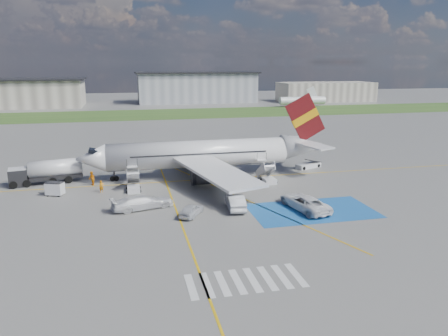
{
  "coord_description": "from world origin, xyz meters",
  "views": [
    {
      "loc": [
        -10.25,
        -47.44,
        16.39
      ],
      "look_at": [
        1.64,
        4.21,
        3.5
      ],
      "focal_mm": 35.0,
      "sensor_mm": 36.0,
      "label": 1
    }
  ],
  "objects": [
    {
      "name": "van_white_a",
      "position": [
        9.35,
        -3.26,
        1.11
      ],
      "size": [
        3.71,
        6.29,
        2.22
      ],
      "primitive_type": "imported",
      "rotation": [
        0.0,
        0.0,
        3.32
      ],
      "color": "white",
      "rests_on": "ground"
    },
    {
      "name": "taxiway_line_diag",
      "position": [
        0.0,
        12.0,
        0.01
      ],
      "size": [
        20.71,
        56.45,
        0.01
      ],
      "primitive_type": "cube",
      "rotation": [
        0.0,
        0.0,
        0.35
      ],
      "color": "gold",
      "rests_on": "ground"
    },
    {
      "name": "fuel_tanker",
      "position": [
        -21.08,
        15.04,
        1.36
      ],
      "size": [
        9.76,
        4.22,
        3.23
      ],
      "rotation": [
        0.0,
        0.0,
        0.18
      ],
      "color": "black",
      "rests_on": "ground"
    },
    {
      "name": "crew_fwd",
      "position": [
        -13.54,
        8.78,
        0.79
      ],
      "size": [
        0.67,
        0.54,
        1.58
      ],
      "primitive_type": "imported",
      "rotation": [
        0.0,
        0.0,
        0.32
      ],
      "color": "orange",
      "rests_on": "ground"
    },
    {
      "name": "belt_loader",
      "position": [
        18.02,
        15.38,
        0.35
      ],
      "size": [
        4.81,
        3.05,
        1.4
      ],
      "rotation": [
        0.0,
        0.0,
        0.38
      ],
      "color": "silver",
      "rests_on": "ground"
    },
    {
      "name": "crew_nose",
      "position": [
        -14.94,
        12.44,
        0.98
      ],
      "size": [
        1.05,
        1.16,
        1.97
      ],
      "primitive_type": "imported",
      "rotation": [
        0.0,
        0.0,
        -1.19
      ],
      "color": "orange",
      "rests_on": "ground"
    },
    {
      "name": "gpu_cart",
      "position": [
        -19.21,
        8.73,
        0.79
      ],
      "size": [
        2.41,
        1.96,
        1.74
      ],
      "rotation": [
        0.0,
        0.0,
        -0.36
      ],
      "color": "silver",
      "rests_on": "ground"
    },
    {
      "name": "terminal_centre",
      "position": [
        20.0,
        135.0,
        6.0
      ],
      "size": [
        48.0,
        18.0,
        12.0
      ],
      "primitive_type": "cube",
      "color": "gray",
      "rests_on": "ground"
    },
    {
      "name": "car_silver_a",
      "position": [
        -3.6,
        -2.62,
        0.67
      ],
      "size": [
        3.46,
        4.17,
        1.34
      ],
      "primitive_type": "imported",
      "rotation": [
        0.0,
        0.0,
        2.57
      ],
      "color": "silver",
      "rests_on": "ground"
    },
    {
      "name": "van_white_b",
      "position": [
        -8.65,
        1.0,
        1.05
      ],
      "size": [
        5.74,
        3.44,
        2.1
      ],
      "primitive_type": "imported",
      "rotation": [
        0.0,
        0.0,
        1.82
      ],
      "color": "silver",
      "rests_on": "ground"
    },
    {
      "name": "airstairs_fwd",
      "position": [
        -9.5,
        8.7,
        0.62
      ],
      "size": [
        1.9,
        5.2,
        3.6
      ],
      "color": "silver",
      "rests_on": "ground"
    },
    {
      "name": "ground",
      "position": [
        0.0,
        0.0,
        0.0
      ],
      "size": [
        400.0,
        400.0,
        0.0
      ],
      "primitive_type": "plane",
      "color": "#60605E",
      "rests_on": "ground"
    },
    {
      "name": "airstairs_aft",
      "position": [
        9.0,
        8.7,
        0.62
      ],
      "size": [
        1.9,
        5.2,
        3.6
      ],
      "color": "silver",
      "rests_on": "ground"
    },
    {
      "name": "crew_aft",
      "position": [
        4.5,
        8.8,
        0.95
      ],
      "size": [
        0.8,
        1.21,
        1.91
      ],
      "primitive_type": "imported",
      "rotation": [
        0.0,
        0.0,
        1.9
      ],
      "color": "orange",
      "rests_on": "ground"
    },
    {
      "name": "taxiway_line_cross",
      "position": [
        -5.0,
        -10.0,
        0.01
      ],
      "size": [
        0.2,
        60.0,
        0.01
      ],
      "primitive_type": "cube",
      "color": "gold",
      "rests_on": "ground"
    },
    {
      "name": "grass_strip",
      "position": [
        0.0,
        95.0,
        0.01
      ],
      "size": [
        400.0,
        30.0,
        0.01
      ],
      "primitive_type": "cube",
      "color": "#2D4C1E",
      "rests_on": "ground"
    },
    {
      "name": "terminal_east",
      "position": [
        75.0,
        128.0,
        4.0
      ],
      "size": [
        40.0,
        16.0,
        8.0
      ],
      "primitive_type": "cube",
      "color": "gray",
      "rests_on": "ground"
    },
    {
      "name": "airliner",
      "position": [
        1.51,
        14.0,
        3.39
      ],
      "size": [
        36.81,
        32.95,
        11.92
      ],
      "color": "silver",
      "rests_on": "ground"
    },
    {
      "name": "car_silver_b",
      "position": [
        1.68,
        -1.4,
        0.86
      ],
      "size": [
        2.33,
        5.39,
        1.72
      ],
      "primitive_type": "imported",
      "rotation": [
        0.0,
        0.0,
        3.04
      ],
      "color": "#B2B5B9",
      "rests_on": "ground"
    },
    {
      "name": "staging_box",
      "position": [
        10.0,
        -4.0,
        0.01
      ],
      "size": [
        14.0,
        8.0,
        0.01
      ],
      "primitive_type": "cube",
      "color": "#1A569D",
      "rests_on": "ground"
    },
    {
      "name": "taxiway_line_main",
      "position": [
        0.0,
        12.0,
        0.01
      ],
      "size": [
        120.0,
        0.2,
        0.01
      ],
      "primitive_type": "cube",
      "color": "gold",
      "rests_on": "ground"
    },
    {
      "name": "crosswalk",
      "position": [
        -1.8,
        -18.0,
        0.01
      ],
      "size": [
        9.0,
        4.0,
        0.01
      ],
      "color": "silver",
      "rests_on": "ground"
    }
  ]
}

